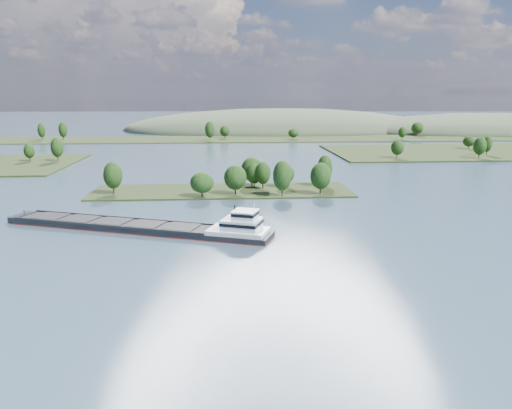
{
  "coord_description": "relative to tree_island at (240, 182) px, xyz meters",
  "views": [
    {
      "loc": [
        0.42,
        -11.25,
        37.98
      ],
      "look_at": [
        9.91,
        130.0,
        6.0
      ],
      "focal_mm": 35.0,
      "sensor_mm": 36.0,
      "label": 1
    }
  ],
  "objects": [
    {
      "name": "ground",
      "position": [
        -6.78,
        -58.49,
        -4.17
      ],
      "size": [
        1800.0,
        1800.0,
        0.0
      ],
      "primitive_type": "plane",
      "color": "#324456",
      "rests_on": "ground"
    },
    {
      "name": "tree_island",
      "position": [
        0.0,
        0.0,
        0.0
      ],
      "size": [
        100.0,
        31.49,
        14.39
      ],
      "color": "black",
      "rests_on": "ground"
    },
    {
      "name": "back_shoreline",
      "position": [
        1.16,
        221.29,
        -3.48
      ],
      "size": [
        900.0,
        60.0,
        16.32
      ],
      "color": "black",
      "rests_on": "ground"
    },
    {
      "name": "hill_east",
      "position": [
        253.22,
        291.51,
        -4.17
      ],
      "size": [
        260.0,
        140.0,
        36.0
      ],
      "primitive_type": "ellipsoid",
      "color": "#3E4B34",
      "rests_on": "ground"
    },
    {
      "name": "hill_west",
      "position": [
        53.22,
        321.51,
        -4.17
      ],
      "size": [
        320.0,
        160.0,
        44.0
      ],
      "primitive_type": "ellipsoid",
      "color": "#3E4B34",
      "rests_on": "ground"
    },
    {
      "name": "cargo_barge",
      "position": [
        -26.08,
        -54.05,
        -2.82
      ],
      "size": [
        77.62,
        36.12,
        10.72
      ],
      "color": "black",
      "rests_on": "ground"
    }
  ]
}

